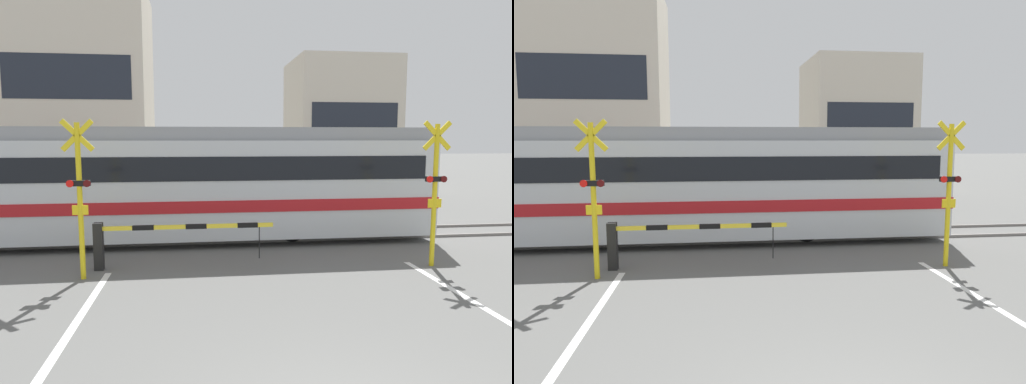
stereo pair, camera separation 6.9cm
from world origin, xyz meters
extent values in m
cube|color=gray|center=(0.00, 9.21, 0.04)|extent=(50.00, 0.10, 0.08)
cube|color=gray|center=(0.00, 10.65, 0.04)|extent=(50.00, 0.10, 0.08)
cube|color=silver|center=(-5.36, 9.93, 1.57)|extent=(21.21, 2.93, 2.69)
cube|color=gray|center=(-5.36, 9.93, 3.10)|extent=(21.00, 2.58, 0.36)
cube|color=red|center=(-5.36, 9.93, 1.17)|extent=(21.23, 2.99, 0.32)
cube|color=black|center=(-5.36, 9.93, 2.18)|extent=(20.36, 2.97, 0.64)
cylinder|color=black|center=(1.21, 9.21, 0.38)|extent=(0.76, 0.12, 0.76)
cylinder|color=black|center=(1.21, 10.65, 0.38)|extent=(0.76, 0.12, 0.76)
cube|color=black|center=(-3.74, 6.95, 0.54)|extent=(0.20, 0.20, 1.08)
cube|color=yellow|center=(-1.74, 6.95, 0.95)|extent=(3.99, 0.09, 0.09)
cube|color=black|center=(-2.74, 6.95, 0.95)|extent=(0.48, 0.10, 0.10)
cube|color=black|center=(-1.54, 6.95, 0.95)|extent=(0.48, 0.10, 0.10)
cube|color=black|center=(-0.34, 6.95, 0.95)|extent=(0.48, 0.10, 0.10)
cylinder|color=black|center=(-0.06, 6.95, 0.52)|extent=(0.02, 0.02, 0.76)
cube|color=black|center=(3.74, 12.73, 0.54)|extent=(0.20, 0.20, 1.08)
cube|color=yellow|center=(1.74, 12.73, 0.95)|extent=(3.99, 0.09, 0.09)
cube|color=black|center=(2.74, 12.73, 0.95)|extent=(0.48, 0.10, 0.10)
cube|color=black|center=(1.54, 12.73, 0.95)|extent=(0.48, 0.10, 0.10)
cube|color=black|center=(0.34, 12.73, 0.95)|extent=(0.48, 0.10, 0.10)
cylinder|color=black|center=(0.06, 12.73, 0.52)|extent=(0.02, 0.02, 0.76)
cylinder|color=yellow|center=(-3.94, 6.31, 1.65)|extent=(0.11, 0.11, 3.30)
cube|color=yellow|center=(-3.94, 6.31, 3.04)|extent=(0.68, 0.04, 0.68)
cube|color=yellow|center=(-3.94, 6.31, 3.04)|extent=(0.68, 0.04, 0.68)
cube|color=black|center=(-3.94, 6.31, 2.05)|extent=(0.44, 0.12, 0.12)
cylinder|color=red|center=(-4.11, 6.23, 2.05)|extent=(0.15, 0.03, 0.15)
cylinder|color=#4C0C0C|center=(-3.77, 6.23, 2.05)|extent=(0.15, 0.03, 0.15)
cube|color=yellow|center=(-3.94, 6.29, 1.49)|extent=(0.32, 0.03, 0.20)
cylinder|color=yellow|center=(3.94, 6.31, 1.65)|extent=(0.11, 0.11, 3.30)
cube|color=yellow|center=(3.94, 6.31, 3.04)|extent=(0.68, 0.04, 0.68)
cube|color=yellow|center=(3.94, 6.31, 3.04)|extent=(0.68, 0.04, 0.68)
cube|color=black|center=(3.94, 6.31, 2.05)|extent=(0.44, 0.12, 0.12)
cylinder|color=red|center=(3.77, 6.23, 2.05)|extent=(0.15, 0.03, 0.15)
cylinder|color=#4C0C0C|center=(4.11, 6.23, 2.05)|extent=(0.15, 0.03, 0.15)
cube|color=yellow|center=(3.94, 6.29, 1.49)|extent=(0.32, 0.03, 0.20)
cylinder|color=#23232D|center=(-1.38, 15.58, 0.40)|extent=(0.13, 0.13, 0.80)
cylinder|color=#23232D|center=(-1.24, 15.58, 0.40)|extent=(0.13, 0.13, 0.80)
cube|color=#386647|center=(-1.31, 15.58, 1.11)|extent=(0.38, 0.22, 0.63)
sphere|color=#997056|center=(-1.31, 15.58, 1.54)|extent=(0.22, 0.22, 0.22)
cube|color=beige|center=(-7.72, 23.01, 5.43)|extent=(7.27, 5.62, 10.86)
cube|color=#1E232D|center=(-7.72, 20.19, 5.97)|extent=(6.11, 0.03, 2.17)
cube|color=beige|center=(6.91, 23.01, 3.75)|extent=(5.64, 5.62, 7.50)
cube|color=#1E232D|center=(6.91, 20.19, 4.12)|extent=(4.74, 0.03, 1.50)
camera|label=1|loc=(-1.50, -3.52, 2.98)|focal=32.00mm
camera|label=2|loc=(-1.43, -3.53, 2.98)|focal=32.00mm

